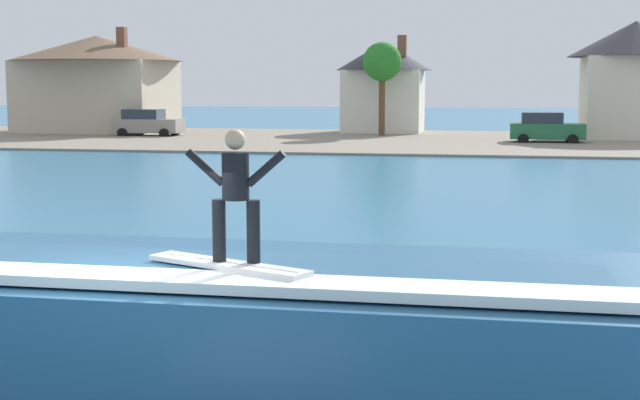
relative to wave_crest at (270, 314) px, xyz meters
name	(u,v)px	position (x,y,z in m)	size (l,w,h in m)	color
ground_plane	(119,391)	(-1.46, -1.35, -0.65)	(260.00, 260.00, 0.00)	teal
wave_crest	(270,314)	(0.00, 0.00, 0.00)	(9.58, 4.03, 1.37)	#285C85
surfboard	(228,265)	(-0.32, -0.73, 0.76)	(2.17, 1.23, 0.06)	white
surfer	(236,189)	(-0.23, -0.68, 1.65)	(1.21, 0.32, 1.56)	black
shoreline_bank	(429,141)	(-1.46, 45.10, -0.58)	(120.00, 23.07, 0.13)	gray
car_near_shore	(147,123)	(-20.17, 46.36, 0.30)	(4.45, 2.22, 1.86)	gray
car_far_shore	(546,128)	(5.42, 44.34, 0.30)	(4.28, 2.24, 1.86)	#23663D
house_with_chimney	(97,77)	(-25.61, 50.63, 3.33)	(12.21, 12.21, 7.43)	beige
house_gabled_white	(635,74)	(11.02, 49.94, 3.52)	(8.40, 8.40, 7.44)	beige
house_small_cottage	(384,82)	(-5.37, 53.70, 3.00)	(6.74, 6.74, 6.86)	silver
tree_tall_bare	(382,63)	(-4.92, 49.29, 4.20)	(2.57, 2.57, 6.25)	brown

